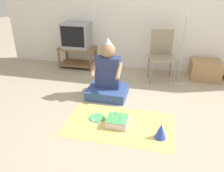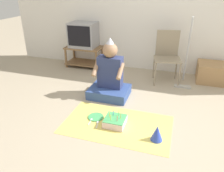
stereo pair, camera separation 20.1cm
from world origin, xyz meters
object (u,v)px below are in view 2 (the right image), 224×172
object	(u,v)px
person_seated	(110,78)
tv	(83,35)
folding_chair	(167,53)
cardboard_box_stack	(212,73)
dust_mop	(185,68)
party_hat_blue	(157,133)
birthday_cake	(115,121)
paper_plate	(96,117)

from	to	relation	value
person_seated	tv	bearing A→B (deg)	129.62
folding_chair	person_seated	size ratio (longest dim) A/B	0.97
folding_chair	cardboard_box_stack	distance (m)	0.89
dust_mop	party_hat_blue	size ratio (longest dim) A/B	6.42
tv	dust_mop	bearing A→B (deg)	-11.10
folding_chair	person_seated	bearing A→B (deg)	-131.82
cardboard_box_stack	person_seated	distance (m)	1.89
tv	cardboard_box_stack	distance (m)	2.52
birthday_cake	party_hat_blue	xyz separation A→B (m)	(0.53, -0.14, 0.04)
dust_mop	party_hat_blue	distance (m)	1.62
folding_chair	paper_plate	xyz separation A→B (m)	(-0.74, -1.51, -0.49)
folding_chair	person_seated	distance (m)	1.16
cardboard_box_stack	party_hat_blue	bearing A→B (deg)	-110.53
tv	paper_plate	distance (m)	2.10
cardboard_box_stack	dust_mop	bearing A→B (deg)	-144.16
cardboard_box_stack	person_seated	size ratio (longest dim) A/B	0.56
folding_chair	cardboard_box_stack	bearing A→B (deg)	14.30
cardboard_box_stack	folding_chair	bearing A→B (deg)	-165.70
paper_plate	folding_chair	bearing A→B (deg)	63.91
dust_mop	party_hat_blue	xyz separation A→B (m)	(-0.25, -1.59, -0.23)
cardboard_box_stack	paper_plate	bearing A→B (deg)	-131.85
paper_plate	birthday_cake	bearing A→B (deg)	-14.87
paper_plate	tv	bearing A→B (deg)	117.99
folding_chair	birthday_cake	xyz separation A→B (m)	(-0.45, -1.59, -0.45)
dust_mop	birthday_cake	distance (m)	1.67
birthday_cake	folding_chair	bearing A→B (deg)	74.04
party_hat_blue	paper_plate	size ratio (longest dim) A/B	0.88
dust_mop	person_seated	bearing A→B (deg)	-146.67
paper_plate	party_hat_blue	bearing A→B (deg)	-14.74
tv	party_hat_blue	size ratio (longest dim) A/B	2.93
birthday_cake	dust_mop	bearing A→B (deg)	61.81
person_seated	birthday_cake	bearing A→B (deg)	-67.21
folding_chair	paper_plate	size ratio (longest dim) A/B	4.33
paper_plate	person_seated	bearing A→B (deg)	91.96
cardboard_box_stack	dust_mop	size ratio (longest dim) A/B	0.44
person_seated	dust_mop	bearing A→B (deg)	33.33
birthday_cake	paper_plate	xyz separation A→B (m)	(-0.29, 0.08, -0.04)
person_seated	party_hat_blue	world-z (taller)	person_seated
cardboard_box_stack	party_hat_blue	size ratio (longest dim) A/B	2.82
cardboard_box_stack	dust_mop	xyz separation A→B (m)	(-0.47, -0.34, 0.16)
folding_chair	tv	bearing A→B (deg)	171.40
dust_mop	paper_plate	distance (m)	1.77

